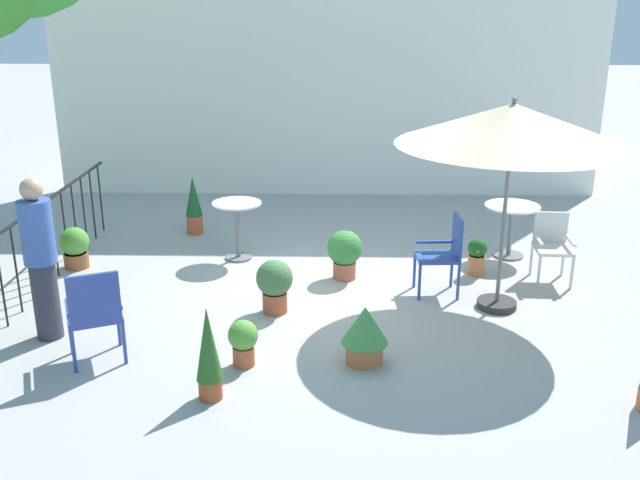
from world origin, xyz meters
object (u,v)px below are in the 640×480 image
object	(u,v)px
potted_plant_7	(275,283)
patio_chair_0	(552,243)
cafe_table_0	(237,220)
cafe_table_1	(511,221)
potted_plant_4	(75,247)
potted_plant_2	(243,341)
potted_plant_5	(365,332)
potted_plant_6	(477,255)
potted_plant_3	(208,353)
patio_chair_2	(445,250)
patio_chair_1	(95,311)
standing_person	(41,258)
patio_umbrella_0	(512,126)
potted_plant_8	(345,252)
potted_plant_1	(194,205)

from	to	relation	value
potted_plant_7	patio_chair_0	bearing A→B (deg)	17.46
cafe_table_0	cafe_table_1	xyz separation A→B (m)	(3.62, 0.17, -0.04)
potted_plant_4	potted_plant_2	bearing A→B (deg)	-45.40
potted_plant_5	potted_plant_6	distance (m)	2.74
potted_plant_2	potted_plant_7	size ratio (longest dim) A/B	0.75
cafe_table_1	potted_plant_3	xyz separation A→B (m)	(-3.41, -3.66, -0.06)
potted_plant_2	potted_plant_3	bearing A→B (deg)	-109.79
potted_plant_2	potted_plant_5	world-z (taller)	potted_plant_5
cafe_table_1	potted_plant_4	bearing A→B (deg)	-174.54
potted_plant_5	cafe_table_0	bearing A→B (deg)	119.34
potted_plant_5	potted_plant_2	bearing A→B (deg)	-175.61
patio_chair_2	potted_plant_2	world-z (taller)	patio_chair_2
patio_chair_1	cafe_table_1	bearing A→B (deg)	33.64
patio_chair_0	potted_plant_4	world-z (taller)	patio_chair_0
cafe_table_0	patio_chair_2	size ratio (longest dim) A/B	0.82
standing_person	potted_plant_4	bearing A→B (deg)	102.03
patio_umbrella_0	potted_plant_8	xyz separation A→B (m)	(-1.71, 0.84, -1.71)
cafe_table_0	potted_plant_6	distance (m)	3.12
cafe_table_0	potted_plant_7	xyz separation A→B (m)	(0.63, -1.68, -0.19)
potted_plant_4	potted_plant_6	distance (m)	5.12
potted_plant_7	potted_plant_4	bearing A→B (deg)	154.00
cafe_table_0	potted_plant_1	world-z (taller)	potted_plant_1
patio_umbrella_0	potted_plant_3	distance (m)	3.86
patio_chair_1	potted_plant_2	xyz separation A→B (m)	(1.39, -0.02, -0.29)
cafe_table_0	cafe_table_1	size ratio (longest dim) A/B	1.08
cafe_table_0	potted_plant_7	distance (m)	1.81
patio_chair_0	potted_plant_7	bearing A→B (deg)	-162.54
potted_plant_6	patio_umbrella_0	bearing A→B (deg)	-87.22
potted_plant_3	potted_plant_8	bearing A→B (deg)	67.20
patio_chair_0	potted_plant_2	distance (m)	4.17
patio_umbrella_0	cafe_table_0	distance (m)	3.78
potted_plant_7	standing_person	bearing A→B (deg)	-163.54
patio_chair_0	potted_plant_4	distance (m)	6.00
patio_umbrella_0	patio_chair_0	distance (m)	1.98
patio_chair_0	potted_plant_5	size ratio (longest dim) A/B	1.44
patio_umbrella_0	potted_plant_2	world-z (taller)	patio_umbrella_0
patio_chair_1	standing_person	size ratio (longest dim) A/B	0.56
cafe_table_1	patio_chair_2	bearing A→B (deg)	-129.59
patio_chair_2	standing_person	bearing A→B (deg)	-163.60
potted_plant_1	standing_person	xyz separation A→B (m)	(-0.85, -3.40, 0.43)
potted_plant_4	standing_person	bearing A→B (deg)	-77.97
patio_chair_0	potted_plant_2	bearing A→B (deg)	-147.25
patio_umbrella_0	potted_plant_6	distance (m)	2.06
cafe_table_1	patio_chair_2	size ratio (longest dim) A/B	0.76
potted_plant_4	standing_person	size ratio (longest dim) A/B	0.32
patio_chair_1	potted_plant_5	distance (m)	2.54
potted_plant_2	potted_plant_8	bearing A→B (deg)	66.42
cafe_table_0	cafe_table_1	distance (m)	3.63
patio_chair_2	potted_plant_3	xyz separation A→B (m)	(-2.34, -2.38, -0.09)
potted_plant_1	potted_plant_5	xyz separation A→B (m)	(2.36, -3.85, -0.12)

